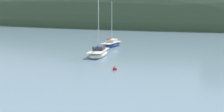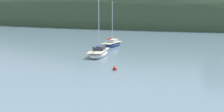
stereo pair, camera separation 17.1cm
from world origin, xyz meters
name	(u,v)px [view 1 (the left image)]	position (x,y,z in m)	size (l,w,h in m)	color
far_shoreline_hill	(113,24)	(-24.85, 83.65, 0.08)	(150.00, 36.00, 30.86)	#384C33
sailboat_white_near	(111,44)	(-6.30, 35.53, 0.35)	(2.09, 5.43, 7.33)	navy
sailboat_navy_dinghy	(98,53)	(-4.39, 26.17, 0.39)	(3.24, 6.43, 8.54)	white
mooring_buoy_inner	(115,69)	(0.90, 18.52, 0.12)	(0.44, 0.44, 0.54)	red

